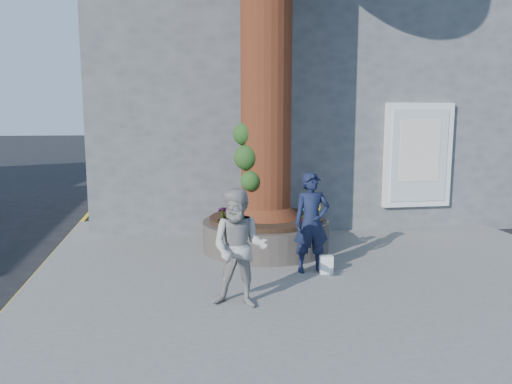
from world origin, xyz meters
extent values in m
plane|color=black|center=(0.00, 0.00, 0.00)|extent=(120.00, 120.00, 0.00)
cube|color=slate|center=(1.50, 1.00, 0.06)|extent=(9.00, 8.00, 0.12)
cube|color=yellow|center=(-3.05, 1.00, 0.00)|extent=(0.10, 30.00, 0.01)
cube|color=#55585B|center=(2.50, 7.20, 3.00)|extent=(10.00, 8.00, 6.00)
cube|color=white|center=(4.30, 3.14, 1.70)|extent=(1.50, 0.12, 2.20)
cube|color=silver|center=(4.30, 3.08, 1.70)|extent=(1.25, 0.04, 1.95)
cube|color=silver|center=(4.30, 3.06, 1.80)|extent=(0.90, 0.02, 1.30)
cylinder|color=black|center=(0.80, 2.00, 0.38)|extent=(2.30, 2.30, 0.52)
cylinder|color=black|center=(0.80, 2.00, 0.68)|extent=(2.04, 2.04, 0.08)
cylinder|color=#452311|center=(0.80, 2.00, 4.47)|extent=(0.90, 0.90, 7.50)
cone|color=#452311|center=(0.80, 2.00, 1.07)|extent=(1.24, 1.24, 0.70)
sphere|color=#164318|center=(0.42, 1.80, 1.82)|extent=(0.44, 0.44, 0.44)
sphere|color=#164318|center=(0.48, 1.70, 1.42)|extent=(0.36, 0.36, 0.36)
sphere|color=#164318|center=(0.40, 1.92, 2.22)|extent=(0.40, 0.40, 0.40)
imported|color=#121832|center=(1.26, 0.56, 0.90)|extent=(0.58, 0.39, 1.56)
imported|color=#9D9A96|center=(-0.04, -0.69, 0.88)|extent=(0.90, 0.80, 1.53)
cube|color=white|center=(1.46, 0.42, 0.26)|extent=(0.21, 0.13, 0.28)
imported|color=gray|center=(1.30, 1.15, 0.92)|extent=(0.26, 0.22, 0.41)
imported|color=gray|center=(1.49, 1.15, 0.91)|extent=(0.26, 0.26, 0.38)
imported|color=gray|center=(-0.05, 1.15, 0.91)|extent=(0.22, 0.22, 0.37)
imported|color=gray|center=(0.40, 2.85, 0.88)|extent=(0.35, 0.37, 0.33)
camera|label=1|loc=(-0.81, -6.75, 2.55)|focal=35.00mm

